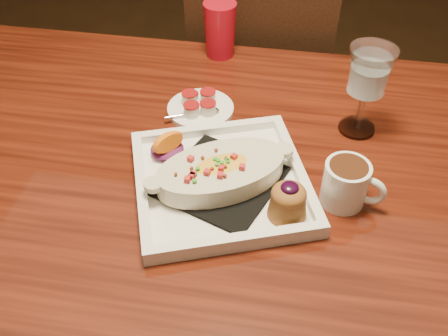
% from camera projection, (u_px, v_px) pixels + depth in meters
% --- Properties ---
extents(table, '(1.50, 0.90, 0.75)m').
position_uv_depth(table, '(228.00, 197.00, 1.04)').
color(table, maroon).
rests_on(table, floor).
extents(chair_far, '(0.42, 0.42, 0.93)m').
position_uv_depth(chair_far, '(260.00, 87.00, 1.59)').
color(chair_far, black).
rests_on(chair_far, floor).
extents(plate, '(0.40, 0.40, 0.08)m').
position_uv_depth(plate, '(225.00, 178.00, 0.90)').
color(plate, white).
rests_on(plate, table).
extents(coffee_mug, '(0.11, 0.08, 0.08)m').
position_uv_depth(coffee_mug, '(347.00, 183.00, 0.87)').
color(coffee_mug, white).
rests_on(coffee_mug, table).
extents(goblet, '(0.09, 0.09, 0.19)m').
position_uv_depth(goblet, '(369.00, 76.00, 0.96)').
color(goblet, silver).
rests_on(goblet, table).
extents(saucer, '(0.15, 0.15, 0.10)m').
position_uv_depth(saucer, '(199.00, 107.00, 1.08)').
color(saucer, white).
rests_on(saucer, table).
extents(creamer_loose, '(0.03, 0.03, 0.02)m').
position_uv_depth(creamer_loose, '(192.00, 98.00, 1.11)').
color(creamer_loose, silver).
rests_on(creamer_loose, table).
extents(red_tumbler, '(0.08, 0.08, 0.14)m').
position_uv_depth(red_tumbler, '(220.00, 30.00, 1.22)').
color(red_tumbler, '#B60D1E').
rests_on(red_tumbler, table).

